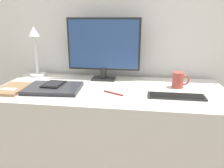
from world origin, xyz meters
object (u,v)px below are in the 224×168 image
(laptop, at_px, (53,88))
(monitor, at_px, (103,47))
(coffee_mug, at_px, (178,80))
(pen, at_px, (113,93))
(notebook, at_px, (12,89))
(keyboard, at_px, (176,96))
(desk_lamp, at_px, (35,48))
(ereader, at_px, (54,84))

(laptop, bearing_deg, monitor, 47.28)
(coffee_mug, xyz_separation_m, pen, (-0.40, -0.18, -0.05))
(coffee_mug, bearing_deg, notebook, -169.06)
(pen, bearing_deg, keyboard, -1.21)
(desk_lamp, relative_size, coffee_mug, 3.46)
(keyboard, bearing_deg, coffee_mug, 79.62)
(keyboard, height_order, desk_lamp, desk_lamp)
(monitor, xyz_separation_m, notebook, (-0.53, -0.33, -0.23))
(ereader, bearing_deg, laptop, -72.27)
(laptop, height_order, notebook, laptop)
(ereader, xyz_separation_m, coffee_mug, (0.79, 0.14, 0.02))
(keyboard, xyz_separation_m, notebook, (-1.01, -0.01, 0.00))
(monitor, height_order, laptop, monitor)
(desk_lamp, relative_size, pen, 2.97)
(laptop, height_order, desk_lamp, desk_lamp)
(laptop, bearing_deg, keyboard, -1.81)
(coffee_mug, bearing_deg, keyboard, -100.38)
(notebook, bearing_deg, laptop, 7.43)
(notebook, distance_m, pen, 0.64)
(laptop, relative_size, desk_lamp, 0.92)
(laptop, height_order, ereader, ereader)
(keyboard, relative_size, ereader, 2.01)
(laptop, xyz_separation_m, pen, (0.38, -0.02, -0.01))
(ereader, height_order, coffee_mug, coffee_mug)
(keyboard, xyz_separation_m, laptop, (-0.75, 0.02, 0.01))
(keyboard, bearing_deg, notebook, -179.43)
(keyboard, bearing_deg, ereader, 175.98)
(ereader, bearing_deg, desk_lamp, 131.08)
(keyboard, distance_m, notebook, 1.01)
(ereader, height_order, notebook, ereader)
(keyboard, relative_size, laptop, 0.92)
(monitor, distance_m, pen, 0.40)
(keyboard, bearing_deg, desk_lamp, 161.46)
(keyboard, relative_size, coffee_mug, 2.94)
(keyboard, height_order, notebook, notebook)
(monitor, distance_m, coffee_mug, 0.56)
(ereader, relative_size, notebook, 0.64)
(monitor, xyz_separation_m, coffee_mug, (0.51, -0.12, -0.19))
(keyboard, xyz_separation_m, coffee_mug, (0.04, 0.19, 0.04))
(monitor, height_order, desk_lamp, monitor)
(desk_lamp, bearing_deg, coffee_mug, -7.98)
(notebook, height_order, pen, notebook)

